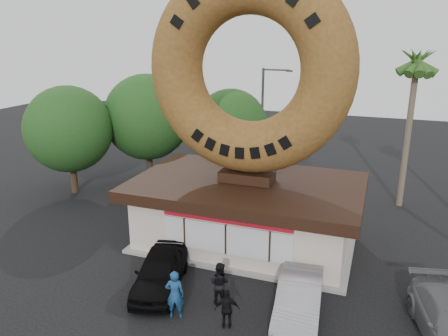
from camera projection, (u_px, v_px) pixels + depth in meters
ground at (201, 307)px, 17.13m from camera, size 90.00×90.00×0.00m
donut_shop at (246, 210)px, 21.97m from camera, size 11.20×7.20×3.80m
giant_donut at (249, 70)px, 19.94m from camera, size 9.74×2.48×9.74m
tree_west at (147, 117)px, 30.53m from camera, size 6.00×6.00×7.65m
tree_mid at (231, 126)px, 30.70m from camera, size 5.20×5.20×6.63m
tree_far at (69, 129)px, 28.18m from camera, size 5.60×5.60×7.14m
palm_near at (416, 67)px, 24.74m from camera, size 2.60×2.60×9.75m
street_lamp at (264, 119)px, 30.76m from camera, size 2.11×0.20×8.00m
person_left at (175, 294)px, 16.23m from camera, size 0.82×0.67×1.95m
person_center at (219, 283)px, 17.12m from camera, size 0.92×0.75×1.77m
person_right at (227, 309)px, 15.70m from camera, size 0.98×0.67×1.55m
car_black at (160, 271)px, 18.22m from camera, size 2.93×4.85×1.54m
car_silver at (299, 300)px, 16.25m from camera, size 2.02×4.70×1.51m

